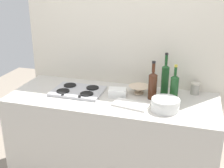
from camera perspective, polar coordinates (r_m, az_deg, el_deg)
name	(u,v)px	position (r m, az deg, el deg)	size (l,w,h in m)	color
counter_block	(112,142)	(2.72, 0.00, -11.32)	(1.80, 0.70, 0.90)	beige
backsplash_panel	(123,58)	(2.77, 2.24, 5.17)	(1.90, 0.06, 2.30)	beige
stovetop_hob	(78,91)	(2.62, -6.69, -1.35)	(0.45, 0.33, 0.04)	#B2B2B7
plate_stack	(165,105)	(2.29, 10.42, -4.00)	(0.22, 0.22, 0.10)	white
wine_bottle_leftmost	(174,87)	(2.44, 12.14, -0.63)	(0.07, 0.07, 0.31)	#19471E
wine_bottle_mid_left	(165,78)	(2.57, 10.39, 1.11)	(0.07, 0.07, 0.37)	#19471E
wine_bottle_mid_right	(153,85)	(2.45, 7.99, -0.13)	(0.07, 0.07, 0.33)	#472314
mixing_bowl	(139,89)	(2.58, 5.34, -1.02)	(0.19, 0.19, 0.07)	beige
butter_dish	(117,92)	(2.51, 1.09, -1.66)	(0.15, 0.11, 0.07)	white
condiment_jar_front	(195,88)	(2.65, 16.03, -0.84)	(0.08, 0.08, 0.10)	#9E998C
cutting_board	(131,105)	(2.34, 3.73, -4.10)	(0.29, 0.15, 0.02)	silver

